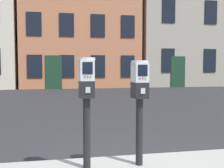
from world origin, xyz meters
The scene contains 4 objects.
parking_meter_near_kerb centered at (-0.52, -0.19, 1.08)m, with size 0.22×0.26×1.37m.
parking_meter_twin_adjacent centered at (0.15, -0.19, 1.06)m, with size 0.22×0.26×1.34m.
townhouse_grey_stucco centered at (0.60, 17.12, 5.17)m, with size 7.85×6.66×10.34m.
townhouse_green_painted centered at (7.88, 17.12, 4.97)m, with size 6.15×6.65×9.93m.
Camera 1 is at (-0.84, -3.49, 1.40)m, focal length 43.65 mm.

